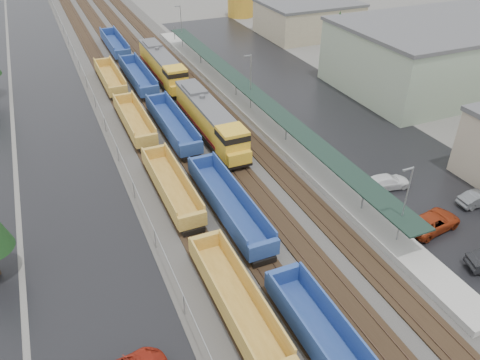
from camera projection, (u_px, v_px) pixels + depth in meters
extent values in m
cube|color=#302D2B|center=(163.00, 97.00, 68.02)|extent=(20.00, 160.00, 0.08)
cube|color=black|center=(121.00, 103.00, 65.94)|extent=(2.60, 160.00, 0.15)
cube|color=#473326|center=(116.00, 103.00, 65.63)|extent=(0.08, 160.00, 0.07)
cube|color=#473326|center=(126.00, 101.00, 66.12)|extent=(0.08, 160.00, 0.07)
cube|color=black|center=(149.00, 98.00, 67.28)|extent=(2.60, 160.00, 0.15)
cube|color=#473326|center=(144.00, 98.00, 66.98)|extent=(0.08, 160.00, 0.07)
cube|color=#473326|center=(154.00, 97.00, 67.46)|extent=(0.08, 160.00, 0.07)
cube|color=black|center=(176.00, 94.00, 68.63)|extent=(2.60, 160.00, 0.15)
cube|color=#473326|center=(171.00, 94.00, 68.32)|extent=(0.08, 160.00, 0.07)
cube|color=#473326|center=(180.00, 93.00, 68.81)|extent=(0.08, 160.00, 0.07)
cube|color=black|center=(201.00, 90.00, 69.97)|extent=(2.60, 160.00, 0.15)
cube|color=#473326|center=(197.00, 90.00, 69.67)|extent=(0.08, 160.00, 0.07)
cube|color=#473326|center=(206.00, 88.00, 70.15)|extent=(0.08, 160.00, 0.07)
cube|color=black|center=(55.00, 114.00, 62.99)|extent=(10.00, 160.00, 0.02)
cube|color=black|center=(311.00, 101.00, 66.72)|extent=(16.00, 100.00, 0.02)
cube|color=#9E9B93|center=(250.00, 110.00, 63.34)|extent=(3.00, 80.00, 0.70)
cylinder|color=gray|center=(363.00, 198.00, 43.24)|extent=(0.16, 0.16, 2.40)
cylinder|color=gray|center=(286.00, 130.00, 54.79)|extent=(0.16, 0.16, 2.40)
cylinder|color=gray|center=(236.00, 87.00, 66.35)|extent=(0.16, 0.16, 2.40)
cylinder|color=gray|center=(201.00, 56.00, 77.91)|extent=(0.16, 0.16, 2.40)
cylinder|color=gray|center=(174.00, 33.00, 89.47)|extent=(0.16, 0.16, 2.40)
cube|color=black|center=(251.00, 90.00, 61.79)|extent=(2.60, 65.00, 0.15)
cylinder|color=gray|center=(404.00, 209.00, 38.25)|extent=(0.12, 0.12, 8.00)
cube|color=gray|center=(408.00, 169.00, 35.97)|extent=(1.00, 0.15, 0.12)
cylinder|color=gray|center=(251.00, 85.00, 61.36)|extent=(0.12, 0.12, 8.00)
cube|color=gray|center=(248.00, 56.00, 59.08)|extent=(1.00, 0.15, 0.12)
cylinder|color=gray|center=(182.00, 28.00, 84.48)|extent=(0.12, 0.12, 8.00)
cube|color=gray|center=(177.00, 6.00, 82.20)|extent=(1.00, 0.15, 0.12)
cylinder|color=gray|center=(184.00, 305.00, 33.48)|extent=(0.08, 0.08, 2.00)
cylinder|color=gray|center=(155.00, 239.00, 39.65)|extent=(0.08, 0.08, 2.00)
cylinder|color=gray|center=(134.00, 191.00, 45.81)|extent=(0.08, 0.08, 2.00)
cylinder|color=gray|center=(118.00, 154.00, 51.97)|extent=(0.08, 0.08, 2.00)
cylinder|color=gray|center=(105.00, 125.00, 58.14)|extent=(0.08, 0.08, 2.00)
cylinder|color=gray|center=(95.00, 101.00, 64.30)|extent=(0.08, 0.08, 2.00)
cylinder|color=gray|center=(86.00, 82.00, 70.47)|extent=(0.08, 0.08, 2.00)
cylinder|color=gray|center=(79.00, 65.00, 76.63)|extent=(0.08, 0.08, 2.00)
cylinder|color=gray|center=(73.00, 52.00, 82.79)|extent=(0.08, 0.08, 2.00)
cylinder|color=gray|center=(68.00, 40.00, 88.96)|extent=(0.08, 0.08, 2.00)
cylinder|color=gray|center=(63.00, 29.00, 95.12)|extent=(0.08, 0.08, 2.00)
cylinder|color=gray|center=(59.00, 20.00, 101.29)|extent=(0.08, 0.08, 2.00)
cylinder|color=gray|center=(56.00, 12.00, 107.45)|extent=(0.08, 0.08, 2.00)
cylinder|color=gray|center=(53.00, 5.00, 113.61)|extent=(0.08, 0.08, 2.00)
cube|color=gray|center=(94.00, 94.00, 63.76)|extent=(0.05, 160.00, 0.05)
cube|color=#98A78D|center=(442.00, 56.00, 69.80)|extent=(30.00, 20.00, 9.00)
cube|color=#59595B|center=(449.00, 23.00, 67.23)|extent=(30.60, 20.40, 0.50)
cube|color=tan|center=(308.00, 19.00, 93.93)|extent=(18.00, 14.00, 6.00)
cube|color=#59595B|center=(309.00, 2.00, 92.17)|extent=(18.36, 14.28, 0.50)
cylinder|color=#332316|center=(334.00, 66.00, 75.10)|extent=(0.50, 0.50, 3.00)
cone|color=black|center=(338.00, 34.00, 72.39)|extent=(4.40, 4.40, 7.00)
cube|color=black|center=(209.00, 129.00, 57.44)|extent=(2.91, 19.39, 0.39)
cube|color=orange|center=(206.00, 114.00, 57.30)|extent=(2.71, 15.51, 2.91)
cube|color=orange|center=(232.00, 143.00, 50.62)|extent=(2.91, 3.10, 3.30)
cube|color=black|center=(232.00, 135.00, 50.10)|extent=(2.96, 3.15, 0.68)
cube|color=orange|center=(239.00, 158.00, 49.80)|extent=(2.71, 0.97, 1.36)
cube|color=#59595B|center=(205.00, 102.00, 56.46)|extent=(2.76, 15.51, 0.34)
cube|color=maroon|center=(195.00, 124.00, 57.47)|extent=(0.04, 15.51, 0.34)
cube|color=maroon|center=(216.00, 121.00, 58.39)|extent=(0.04, 15.51, 0.34)
cube|color=black|center=(209.00, 132.00, 57.65)|extent=(2.13, 5.82, 0.58)
cube|color=black|center=(230.00, 156.00, 52.37)|extent=(2.33, 3.88, 0.48)
cube|color=black|center=(191.00, 110.00, 62.83)|extent=(2.33, 3.88, 0.48)
cylinder|color=#59595B|center=(202.00, 97.00, 57.05)|extent=(0.68, 0.68, 0.48)
cube|color=#59595B|center=(195.00, 89.00, 59.32)|extent=(2.33, 3.88, 0.48)
cube|color=black|center=(162.00, 74.00, 73.62)|extent=(2.91, 19.39, 0.39)
cube|color=orange|center=(160.00, 62.00, 73.48)|extent=(2.71, 15.51, 2.91)
cube|color=orange|center=(176.00, 79.00, 66.80)|extent=(2.91, 3.10, 3.30)
cube|color=black|center=(175.00, 72.00, 66.28)|extent=(2.96, 3.15, 0.68)
cube|color=orange|center=(180.00, 90.00, 65.98)|extent=(2.71, 0.97, 1.36)
cube|color=#59595B|center=(159.00, 53.00, 72.64)|extent=(2.76, 15.51, 0.34)
cube|color=maroon|center=(152.00, 71.00, 73.65)|extent=(0.04, 15.51, 0.34)
cube|color=maroon|center=(169.00, 68.00, 74.57)|extent=(0.04, 15.51, 0.34)
cube|color=black|center=(163.00, 77.00, 73.83)|extent=(2.13, 5.82, 0.58)
cube|color=black|center=(175.00, 91.00, 68.55)|extent=(2.33, 3.88, 0.48)
cube|color=black|center=(152.00, 63.00, 79.01)|extent=(2.33, 3.88, 0.48)
cylinder|color=#59595B|center=(157.00, 49.00, 73.23)|extent=(0.68, 0.68, 0.48)
cube|color=#59595B|center=(152.00, 44.00, 75.50)|extent=(2.33, 3.88, 0.48)
cube|color=#AD8230|center=(236.00, 304.00, 33.79)|extent=(2.62, 12.72, 0.25)
cube|color=#AD8230|center=(219.00, 300.00, 32.87)|extent=(0.15, 12.72, 1.81)
cube|color=#AD8230|center=(252.00, 290.00, 33.72)|extent=(0.15, 12.72, 1.81)
cube|color=#AD8230|center=(205.00, 242.00, 38.46)|extent=(2.62, 0.50, 1.41)
cube|color=black|center=(208.00, 257.00, 38.46)|extent=(2.02, 2.22, 0.50)
cube|color=#AD8230|center=(172.00, 189.00, 46.31)|extent=(2.62, 12.72, 0.25)
cube|color=#AD8230|center=(158.00, 184.00, 45.39)|extent=(0.15, 12.72, 1.81)
cube|color=#AD8230|center=(183.00, 179.00, 46.24)|extent=(0.15, 12.72, 1.81)
cube|color=#AD8230|center=(192.00, 221.00, 40.87)|extent=(2.62, 0.50, 1.41)
cube|color=#AD8230|center=(154.00, 153.00, 50.98)|extent=(2.62, 0.50, 1.41)
cube|color=black|center=(190.00, 225.00, 41.96)|extent=(2.02, 2.22, 0.50)
cube|color=black|center=(156.00, 164.00, 50.98)|extent=(2.02, 2.22, 0.50)
cube|color=#AD8230|center=(135.00, 123.00, 58.83)|extent=(2.62, 12.72, 0.25)
cube|color=#AD8230|center=(124.00, 118.00, 57.91)|extent=(0.15, 12.72, 1.81)
cube|color=#AD8230|center=(144.00, 115.00, 58.76)|extent=(0.15, 12.72, 1.81)
cube|color=#AD8230|center=(147.00, 141.00, 53.39)|extent=(2.62, 0.50, 1.41)
cube|color=#AD8230|center=(123.00, 99.00, 63.50)|extent=(2.62, 0.50, 1.41)
cube|color=black|center=(146.00, 146.00, 54.48)|extent=(2.02, 2.22, 0.50)
cube|color=black|center=(125.00, 108.00, 63.50)|extent=(2.02, 2.22, 0.50)
cube|color=#AD8230|center=(111.00, 80.00, 71.34)|extent=(2.62, 12.72, 0.25)
cube|color=#AD8230|center=(101.00, 76.00, 70.43)|extent=(0.15, 12.72, 1.81)
cube|color=#AD8230|center=(118.00, 73.00, 71.28)|extent=(0.15, 12.72, 1.81)
cube|color=#AD8230|center=(118.00, 91.00, 65.91)|extent=(2.62, 0.50, 1.41)
cube|color=#AD8230|center=(102.00, 63.00, 76.02)|extent=(2.62, 0.50, 1.41)
cube|color=black|center=(118.00, 96.00, 67.00)|extent=(2.02, 2.22, 0.50)
cube|color=black|center=(104.00, 70.00, 76.02)|extent=(2.02, 2.22, 0.50)
cube|color=navy|center=(321.00, 359.00, 28.75)|extent=(0.16, 14.55, 1.89)
cube|color=navy|center=(356.00, 345.00, 29.63)|extent=(0.16, 14.55, 1.89)
cube|color=navy|center=(282.00, 276.00, 35.07)|extent=(2.73, 0.53, 1.47)
cube|color=black|center=(286.00, 293.00, 35.07)|extent=(2.10, 2.31, 0.53)
cube|color=navy|center=(228.00, 207.00, 43.74)|extent=(2.73, 14.55, 0.26)
cube|color=navy|center=(215.00, 202.00, 42.79)|extent=(0.16, 14.55, 1.89)
cube|color=navy|center=(241.00, 195.00, 43.67)|extent=(0.16, 14.55, 1.89)
cube|color=navy|center=(263.00, 250.00, 37.58)|extent=(2.73, 0.53, 1.47)
cube|color=navy|center=(201.00, 163.00, 49.11)|extent=(2.73, 0.53, 1.47)
cube|color=black|center=(259.00, 254.00, 38.72)|extent=(2.10, 2.31, 0.53)
cube|color=black|center=(204.00, 175.00, 49.11)|extent=(2.10, 2.31, 0.53)
cube|color=navy|center=(172.00, 127.00, 57.79)|extent=(2.73, 14.55, 0.26)
cube|color=navy|center=(161.00, 122.00, 56.83)|extent=(0.16, 14.55, 1.89)
cube|color=navy|center=(182.00, 118.00, 57.72)|extent=(0.16, 14.55, 1.89)
cube|color=navy|center=(191.00, 149.00, 51.62)|extent=(2.73, 0.53, 1.47)
cube|color=navy|center=(156.00, 100.00, 63.16)|extent=(2.73, 0.53, 1.47)
cube|color=black|center=(190.00, 154.00, 52.76)|extent=(2.10, 2.31, 0.53)
cube|color=black|center=(158.00, 109.00, 63.16)|extent=(2.10, 2.31, 0.53)
cube|color=navy|center=(138.00, 79.00, 71.83)|extent=(2.73, 14.55, 0.26)
cube|color=navy|center=(129.00, 74.00, 70.88)|extent=(0.16, 14.55, 1.89)
cube|color=navy|center=(146.00, 72.00, 71.76)|extent=(0.16, 14.55, 1.89)
cube|color=navy|center=(150.00, 91.00, 65.67)|extent=(2.73, 0.53, 1.47)
cube|color=navy|center=(127.00, 60.00, 77.20)|extent=(2.73, 0.53, 1.47)
cube|color=black|center=(149.00, 96.00, 66.80)|extent=(2.10, 2.31, 0.53)
cube|color=black|center=(129.00, 67.00, 77.20)|extent=(2.10, 2.31, 0.53)
cube|color=navy|center=(115.00, 46.00, 85.87)|extent=(2.73, 14.55, 0.26)
cube|color=navy|center=(107.00, 42.00, 84.92)|extent=(0.16, 14.55, 1.89)
cube|color=navy|center=(122.00, 40.00, 85.80)|extent=(0.16, 14.55, 1.89)
cube|color=navy|center=(123.00, 54.00, 79.71)|extent=(2.73, 0.53, 1.47)
cube|color=navy|center=(107.00, 32.00, 91.24)|extent=(2.73, 0.53, 1.47)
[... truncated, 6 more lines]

